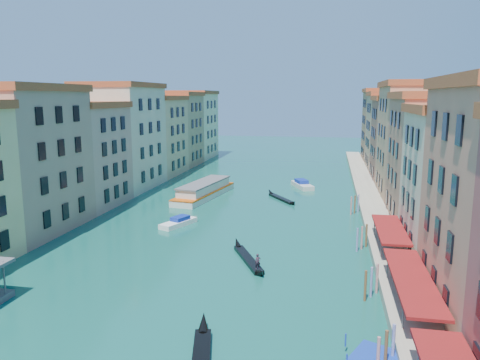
# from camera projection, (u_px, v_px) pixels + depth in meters

# --- Properties ---
(left_bank_palazzos) EXTENTS (12.80, 128.40, 21.00)m
(left_bank_palazzos) POSITION_uv_depth(u_px,v_px,m) (108.00, 143.00, 87.46)
(left_bank_palazzos) COLOR beige
(left_bank_palazzos) RESTS_ON ground
(right_bank_palazzos) EXTENTS (12.80, 128.40, 21.00)m
(right_bank_palazzos) POSITION_uv_depth(u_px,v_px,m) (423.00, 149.00, 77.30)
(right_bank_palazzos) COLOR #A34541
(right_bank_palazzos) RESTS_ON ground
(quay) EXTENTS (4.00, 140.00, 1.00)m
(quay) POSITION_uv_depth(u_px,v_px,m) (370.00, 202.00, 80.42)
(quay) COLOR #9C967E
(quay) RESTS_ON ground
(restaurant_awnings) EXTENTS (3.20, 44.55, 3.12)m
(restaurant_awnings) POSITION_uv_depth(u_px,v_px,m) (413.00, 281.00, 39.36)
(restaurant_awnings) COLOR maroon
(restaurant_awnings) RESTS_ON ground
(mooring_poles_right) EXTENTS (1.44, 54.24, 3.20)m
(mooring_poles_right) POSITION_uv_depth(u_px,v_px,m) (369.00, 273.00, 45.84)
(mooring_poles_right) COLOR brown
(mooring_poles_right) RESTS_ON ground
(vaporetto_far) EXTENTS (7.32, 19.62, 2.85)m
(vaporetto_far) POSITION_uv_depth(u_px,v_px,m) (204.00, 190.00, 86.15)
(vaporetto_far) COLOR silver
(vaporetto_far) RESTS_ON ground
(gondola_fore) EXTENTS (5.84, 10.86, 2.32)m
(gondola_fore) POSITION_uv_depth(u_px,v_px,m) (248.00, 258.00, 52.71)
(gondola_fore) COLOR black
(gondola_fore) RESTS_ON ground
(gondola_far) EXTENTS (6.63, 9.68, 1.56)m
(gondola_far) POSITION_uv_depth(u_px,v_px,m) (281.00, 198.00, 84.20)
(gondola_far) COLOR black
(gondola_far) RESTS_ON ground
(motorboat_mid) EXTENTS (4.23, 6.51, 1.29)m
(motorboat_mid) POSITION_uv_depth(u_px,v_px,m) (179.00, 222.00, 67.27)
(motorboat_mid) COLOR white
(motorboat_mid) RESTS_ON ground
(motorboat_far) EXTENTS (5.20, 7.97, 1.58)m
(motorboat_far) POSITION_uv_depth(u_px,v_px,m) (302.00, 184.00, 95.32)
(motorboat_far) COLOR beige
(motorboat_far) RESTS_ON ground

